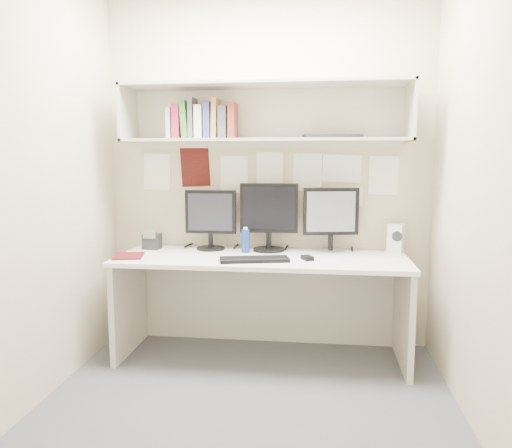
# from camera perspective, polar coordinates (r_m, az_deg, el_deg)

# --- Properties ---
(floor) EXTENTS (2.40, 2.00, 0.01)m
(floor) POSITION_cam_1_polar(r_m,az_deg,el_deg) (3.09, -0.78, -19.51)
(floor) COLOR #46464B
(floor) RESTS_ON ground
(wall_back) EXTENTS (2.40, 0.02, 2.60)m
(wall_back) POSITION_cam_1_polar(r_m,az_deg,el_deg) (3.75, 1.30, 5.94)
(wall_back) COLOR #BAAC8E
(wall_back) RESTS_ON ground
(wall_front) EXTENTS (2.40, 0.02, 2.60)m
(wall_front) POSITION_cam_1_polar(r_m,az_deg,el_deg) (1.77, -5.33, 4.02)
(wall_front) COLOR #BAAC8E
(wall_front) RESTS_ON ground
(wall_left) EXTENTS (0.02, 2.00, 2.60)m
(wall_left) POSITION_cam_1_polar(r_m,az_deg,el_deg) (3.15, -23.08, 5.02)
(wall_left) COLOR #BAAC8E
(wall_left) RESTS_ON ground
(wall_right) EXTENTS (0.02, 2.00, 2.60)m
(wall_right) POSITION_cam_1_polar(r_m,az_deg,el_deg) (2.85, 23.93, 4.76)
(wall_right) COLOR #BAAC8E
(wall_right) RESTS_ON ground
(desk) EXTENTS (2.00, 0.70, 0.73)m
(desk) POSITION_cam_1_polar(r_m,az_deg,el_deg) (3.55, 0.67, -9.46)
(desk) COLOR silver
(desk) RESTS_ON floor
(overhead_hutch) EXTENTS (2.00, 0.38, 0.40)m
(overhead_hutch) POSITION_cam_1_polar(r_m,az_deg,el_deg) (3.62, 1.09, 12.54)
(overhead_hutch) COLOR beige
(overhead_hutch) RESTS_ON wall_back
(pinned_papers) EXTENTS (1.92, 0.01, 0.48)m
(pinned_papers) POSITION_cam_1_polar(r_m,az_deg,el_deg) (3.74, 1.28, 5.18)
(pinned_papers) COLOR white
(pinned_papers) RESTS_ON wall_back
(monitor_left) EXTENTS (0.38, 0.21, 0.44)m
(monitor_left) POSITION_cam_1_polar(r_m,az_deg,el_deg) (3.70, -5.21, 0.80)
(monitor_left) COLOR black
(monitor_left) RESTS_ON desk
(monitor_center) EXTENTS (0.42, 0.23, 0.49)m
(monitor_center) POSITION_cam_1_polar(r_m,az_deg,el_deg) (3.63, 1.49, 1.10)
(monitor_center) COLOR black
(monitor_center) RESTS_ON desk
(monitor_right) EXTENTS (0.40, 0.22, 0.46)m
(monitor_right) POSITION_cam_1_polar(r_m,az_deg,el_deg) (3.62, 8.56, 0.77)
(monitor_right) COLOR #A5A5AA
(monitor_right) RESTS_ON desk
(keyboard) EXTENTS (0.48, 0.26, 0.02)m
(keyboard) POSITION_cam_1_polar(r_m,az_deg,el_deg) (3.30, -0.19, -4.07)
(keyboard) COLOR black
(keyboard) RESTS_ON desk
(mouse) EXTENTS (0.09, 0.11, 0.03)m
(mouse) POSITION_cam_1_polar(r_m,az_deg,el_deg) (3.35, 5.88, -3.88)
(mouse) COLOR black
(mouse) RESTS_ON desk
(speaker) EXTENTS (0.14, 0.14, 0.21)m
(speaker) POSITION_cam_1_polar(r_m,az_deg,el_deg) (3.72, 15.69, -1.55)
(speaker) COLOR silver
(speaker) RESTS_ON desk
(blue_bottle) EXTENTS (0.06, 0.06, 0.18)m
(blue_bottle) POSITION_cam_1_polar(r_m,az_deg,el_deg) (3.59, -1.20, -1.89)
(blue_bottle) COLOR navy
(blue_bottle) RESTS_ON desk
(maroon_notebook) EXTENTS (0.24, 0.27, 0.01)m
(maroon_notebook) POSITION_cam_1_polar(r_m,az_deg,el_deg) (3.55, -14.36, -3.56)
(maroon_notebook) COLOR #530E13
(maroon_notebook) RESTS_ON desk
(desk_phone) EXTENTS (0.13, 0.11, 0.15)m
(desk_phone) POSITION_cam_1_polar(r_m,az_deg,el_deg) (3.81, -11.80, -1.92)
(desk_phone) COLOR black
(desk_phone) RESTS_ON desk
(book_stack) EXTENTS (0.49, 0.18, 0.29)m
(book_stack) POSITION_cam_1_polar(r_m,az_deg,el_deg) (3.65, -6.10, 11.61)
(book_stack) COLOR beige
(book_stack) RESTS_ON overhead_hutch
(hutch_tray) EXTENTS (0.42, 0.24, 0.03)m
(hutch_tray) POSITION_cam_1_polar(r_m,az_deg,el_deg) (3.57, 8.72, 9.86)
(hutch_tray) COLOR black
(hutch_tray) RESTS_ON overhead_hutch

